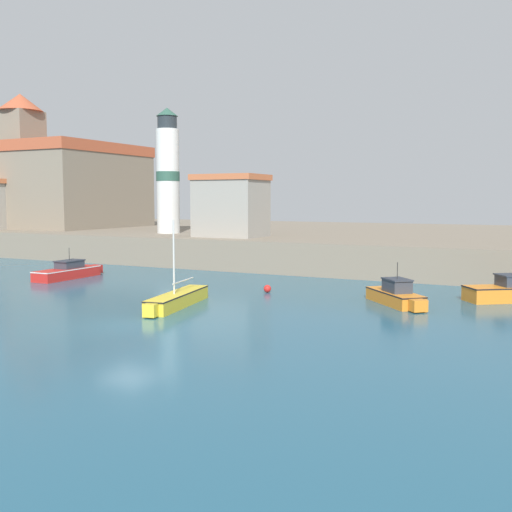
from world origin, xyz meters
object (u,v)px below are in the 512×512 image
at_px(motorboat_orange_3, 396,295).
at_px(harbor_shed_near_wharf, 231,205).
at_px(church, 71,181).
at_px(lighthouse, 168,173).
at_px(motorboat_red_0, 69,271).
at_px(mooring_buoy, 267,289).
at_px(sailboat_yellow_4, 177,299).

xyz_separation_m(motorboat_orange_3, harbor_shed_near_wharf, (-17.71, 13.33, 4.71)).
relative_size(church, lighthouse, 1.31).
bearing_deg(motorboat_red_0, mooring_buoy, 1.57).
distance_m(motorboat_orange_3, harbor_shed_near_wharf, 22.66).
height_order(motorboat_red_0, sailboat_yellow_4, sailboat_yellow_4).
xyz_separation_m(motorboat_orange_3, mooring_buoy, (-8.21, 0.76, -0.28)).
height_order(church, lighthouse, church).
bearing_deg(church, harbor_shed_near_wharf, -15.89).
relative_size(church, harbor_shed_near_wharf, 2.67).
height_order(motorboat_orange_3, mooring_buoy, motorboat_orange_3).
xyz_separation_m(motorboat_orange_3, sailboat_yellow_4, (-10.45, -5.90, -0.10)).
bearing_deg(harbor_shed_near_wharf, motorboat_orange_3, -36.95).
relative_size(motorboat_red_0, mooring_buoy, 13.24).
relative_size(motorboat_orange_3, mooring_buoy, 9.60).
bearing_deg(harbor_shed_near_wharf, lighthouse, 165.81).
height_order(motorboat_red_0, lighthouse, lighthouse).
distance_m(motorboat_red_0, mooring_buoy, 15.94).
bearing_deg(motorboat_orange_3, motorboat_red_0, 179.24).
relative_size(mooring_buoy, church, 0.03).
xyz_separation_m(motorboat_red_0, lighthouse, (-1.57, 15.03, 7.77)).
bearing_deg(motorboat_orange_3, sailboat_yellow_4, -150.54).
distance_m(mooring_buoy, harbor_shed_near_wharf, 16.53).
xyz_separation_m(sailboat_yellow_4, lighthouse, (-15.27, 21.25, 7.85)).
distance_m(motorboat_orange_3, lighthouse, 30.93).
height_order(motorboat_orange_3, harbor_shed_near_wharf, harbor_shed_near_wharf).
xyz_separation_m(mooring_buoy, church, (-34.60, 19.71, 7.64)).
bearing_deg(motorboat_orange_3, church, 154.44).
height_order(motorboat_red_0, harbor_shed_near_wharf, harbor_shed_near_wharf).
relative_size(motorboat_orange_3, harbor_shed_near_wharf, 0.77).
xyz_separation_m(church, harbor_shed_near_wharf, (25.09, -7.14, -2.65)).
distance_m(lighthouse, harbor_shed_near_wharf, 8.79).
xyz_separation_m(motorboat_red_0, harbor_shed_near_wharf, (6.43, 13.00, 4.74)).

